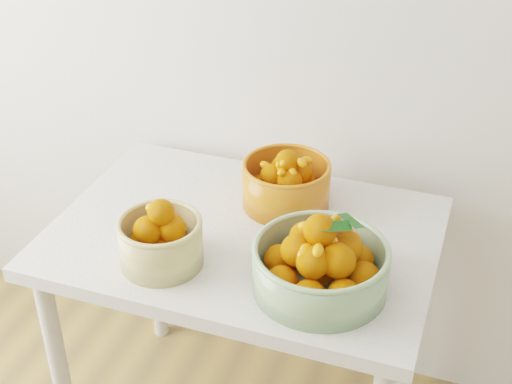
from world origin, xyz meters
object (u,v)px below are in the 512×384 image
at_px(table, 244,260).
at_px(bowl_green, 321,264).
at_px(bowl_orange, 286,183).
at_px(bowl_cream, 161,240).

xyz_separation_m(table, bowl_green, (0.25, -0.16, 0.17)).
bearing_deg(bowl_green, bowl_orange, 120.10).
distance_m(table, bowl_green, 0.34).
bearing_deg(bowl_cream, table, 53.75).
bearing_deg(bowl_orange, bowl_green, -59.90).
bearing_deg(bowl_orange, bowl_cream, -120.39).
distance_m(bowl_cream, bowl_green, 0.39).
xyz_separation_m(table, bowl_orange, (0.06, 0.16, 0.17)).
height_order(table, bowl_orange, bowl_orange).
distance_m(bowl_green, bowl_orange, 0.37).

